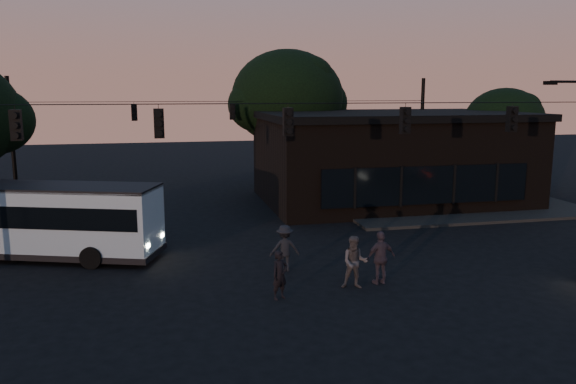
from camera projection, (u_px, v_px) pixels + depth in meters
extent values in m
plane|color=black|center=(317.00, 311.00, 17.17)|extent=(120.00, 120.00, 0.00)
cube|color=black|center=(448.00, 204.00, 33.20)|extent=(14.00, 10.00, 0.15)
cube|color=black|center=(389.00, 160.00, 34.04)|extent=(15.00, 10.00, 5.00)
cube|color=black|center=(391.00, 115.00, 33.56)|extent=(15.40, 10.40, 0.40)
cube|color=black|center=(427.00, 185.00, 29.25)|extent=(11.50, 0.18, 2.00)
cylinder|color=black|center=(287.00, 159.00, 38.81)|extent=(0.44, 0.44, 4.00)
ellipsoid|color=black|center=(287.00, 98.00, 38.06)|extent=(7.60, 7.60, 6.46)
cylinder|color=black|center=(501.00, 168.00, 38.08)|extent=(0.44, 0.44, 3.00)
ellipsoid|color=black|center=(504.00, 121.00, 37.52)|extent=(5.20, 5.20, 4.42)
cylinder|color=black|center=(288.00, 103.00, 19.91)|extent=(26.00, 0.03, 0.03)
cube|color=black|center=(16.00, 125.00, 18.08)|extent=(0.34, 0.30, 1.00)
cube|color=black|center=(159.00, 123.00, 19.06)|extent=(0.34, 0.30, 1.00)
cube|color=black|center=(288.00, 122.00, 20.03)|extent=(0.34, 0.30, 1.00)
cube|color=black|center=(405.00, 120.00, 21.00)|extent=(0.34, 0.30, 1.00)
cube|color=black|center=(512.00, 119.00, 21.97)|extent=(0.34, 0.30, 1.00)
cylinder|color=black|center=(12.00, 141.00, 32.90)|extent=(0.24, 0.24, 7.50)
cylinder|color=black|center=(421.00, 134.00, 38.52)|extent=(0.24, 0.24, 7.50)
cylinder|color=black|center=(232.00, 101.00, 35.31)|extent=(26.00, 0.03, 0.03)
cube|color=black|center=(134.00, 112.00, 34.13)|extent=(0.34, 0.30, 1.00)
cube|color=black|center=(232.00, 112.00, 35.43)|extent=(0.34, 0.30, 1.00)
cube|color=black|center=(324.00, 111.00, 36.72)|extent=(0.34, 0.30, 1.00)
cube|color=#9AB4C4|center=(28.00, 217.00, 22.48)|extent=(10.66, 5.72, 2.47)
cube|color=black|center=(28.00, 211.00, 22.44)|extent=(10.28, 5.62, 0.86)
cube|color=black|center=(26.00, 186.00, 22.26)|extent=(10.66, 5.72, 0.14)
cube|color=black|center=(31.00, 249.00, 22.72)|extent=(10.78, 5.81, 0.24)
cylinder|color=black|center=(91.00, 258.00, 21.18)|extent=(0.89, 0.51, 0.86)
cylinder|color=black|center=(117.00, 241.00, 23.50)|extent=(0.89, 0.51, 0.86)
imported|color=black|center=(280.00, 275.00, 18.05)|extent=(0.70, 0.61, 1.60)
imported|color=#484242|center=(355.00, 262.00, 19.01)|extent=(1.04, 0.90, 1.82)
imported|color=#382E39|center=(381.00, 258.00, 19.44)|extent=(1.17, 0.65, 1.88)
imported|color=black|center=(285.00, 248.00, 20.88)|extent=(1.15, 0.69, 1.75)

